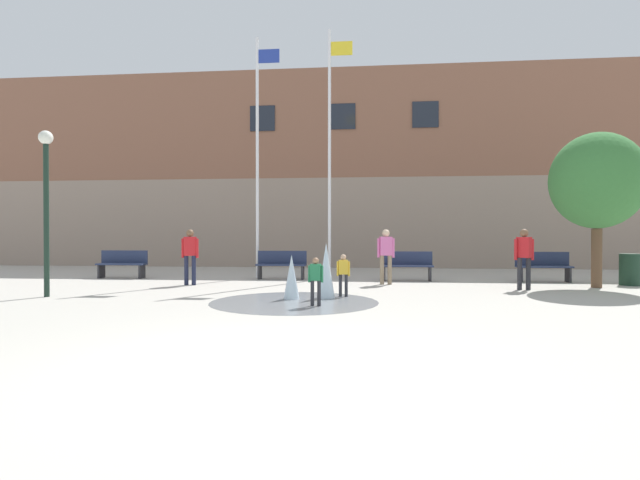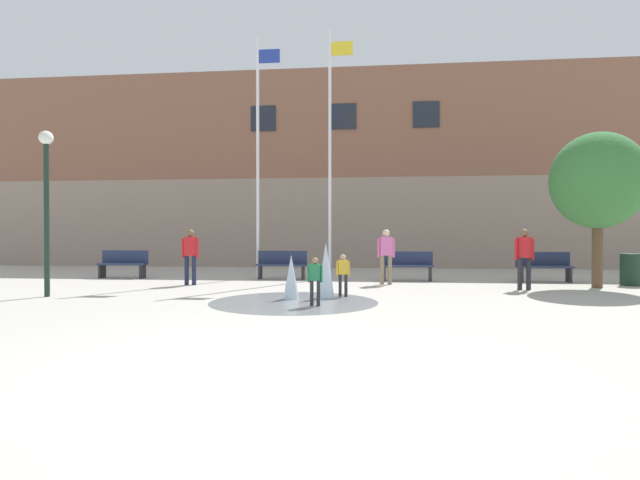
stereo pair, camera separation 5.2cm
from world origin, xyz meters
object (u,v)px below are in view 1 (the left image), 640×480
Objects in this scene: lamp_post_left_lane at (46,188)px; trash_can at (630,270)px; flagpole_right at (330,147)px; park_bench_far_right at (543,266)px; child_running at (316,278)px; adult_near_bench at (386,252)px; park_bench_far_left at (122,264)px; adult_in_red at (190,252)px; flagpole_left at (258,151)px; park_bench_under_left_flagpole at (282,264)px; child_with_pink_shirt at (343,272)px; park_bench_under_right_flagpole at (407,265)px; street_tree_near_building at (597,181)px; teen_by_trashcan at (524,254)px.

lamp_post_left_lane is 15.51m from trash_can.
park_bench_far_right is at bearing -4.61° from flagpole_right.
adult_near_bench is at bearing -103.03° from child_running.
adult_in_red reaches higher than park_bench_far_left.
lamp_post_left_lane is at bearing -124.62° from flagpole_left.
park_bench_far_right is 1.62× the size of child_running.
park_bench_under_left_flagpole reaches higher than trash_can.
child_with_pink_shirt is 8.65m from trash_can.
park_bench_far_left is 0.20× the size of flagpole_right.
park_bench_under_right_flagpole is 6.15m from child_running.
park_bench_under_right_flagpole is 0.20× the size of flagpole_right.
adult_near_bench is 0.20× the size of flagpole_left.
child_with_pink_shirt is 0.12× the size of flagpole_left.
adult_near_bench is (8.60, -1.19, 0.45)m from park_bench_far_left.
child_running is at bearing -38.92° from park_bench_far_left.
child_running is at bearing -137.66° from park_bench_far_right.
park_bench_far_right is 3.00m from street_tree_near_building.
park_bench_under_left_flagpole is at bearing 144.96° from adult_near_bench.
park_bench_under_right_flagpole is at bearing -179.35° from park_bench_far_right.
flagpole_left is 2.41m from flagpole_right.
adult_in_red is (3.03, -1.94, 0.45)m from park_bench_far_left.
street_tree_near_building is at bearing 12.58° from child_with_pink_shirt.
park_bench_far_right is at bearing 21.14° from lamp_post_left_lane.
park_bench_under_right_flagpole is 6.57m from adult_in_red.
park_bench_far_left is 3.63m from adult_in_red.
park_bench_far_right is (8.10, -0.10, 0.00)m from park_bench_under_left_flagpole.
park_bench_far_right is at bearing 26.73° from child_with_pink_shirt.
trash_can is (12.46, 1.19, -0.48)m from adult_in_red.
adult_in_red and teen_by_trashcan have the same top height.
park_bench_far_left is at bearing -179.67° from park_bench_far_right.
trash_can is at bearing -21.55° from park_bench_far_right.
lamp_post_left_lane is (-6.86, -0.73, 1.94)m from child_with_pink_shirt.
park_bench_under_left_flagpole is 3.13m from adult_in_red.
adult_near_bench is at bearing 24.71° from lamp_post_left_lane.
adult_in_red reaches higher than trash_can.
adult_near_bench reaches higher than trash_can.
street_tree_near_building is (6.75, 2.64, 2.31)m from child_with_pink_shirt.
teen_by_trashcan reaches higher than park_bench_under_right_flagpole.
park_bench_far_left is at bearing -179.82° from park_bench_under_right_flagpole.
flagpole_right is at bearing 89.48° from child_with_pink_shirt.
adult_near_bench is 1.61× the size of child_with_pink_shirt.
adult_in_red is 4.06m from lamp_post_left_lane.
adult_in_red is at bearing 50.87° from lamp_post_left_lane.
lamp_post_left_lane reaches higher than park_bench_under_right_flagpole.
adult_in_red is at bearing -140.43° from teen_by_trashcan.
flagpole_right is at bearing 121.75° from adult_near_bench.
adult_near_bench is (5.57, 0.75, 0.00)m from adult_in_red.
adult_near_bench is at bearing -22.46° from park_bench_under_left_flagpole.
park_bench_far_left is 0.38× the size of street_tree_near_building.
park_bench_under_right_flagpole is 6.16m from flagpole_left.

